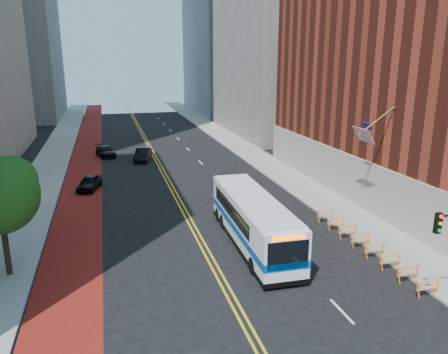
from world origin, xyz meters
TOP-DOWN VIEW (x-y plane):
  - ground at (0.00, 0.00)m, footprint 160.00×160.00m
  - sidewalk_left at (-12.00, 30.00)m, footprint 4.00×140.00m
  - sidewalk_right at (12.00, 30.00)m, footprint 4.00×140.00m
  - bus_lane_paint at (-8.10, 30.00)m, footprint 3.60×140.00m
  - center_line_inner at (-0.18, 30.00)m, footprint 0.14×140.00m
  - center_line_outer at (0.18, 30.00)m, footprint 0.14×140.00m
  - lane_dashes at (4.80, 38.00)m, footprint 0.14×98.20m
  - midrise_right_near at (23.00, 48.00)m, footprint 18.00×26.00m
  - construction_barriers at (9.60, 3.42)m, footprint 1.42×10.91m
  - street_tree at (-11.24, 6.04)m, footprint 4.20×4.20m
  - transit_bus at (3.17, 6.61)m, footprint 2.89×11.96m
  - car_a at (-7.39, 22.20)m, footprint 2.60×4.13m
  - car_b at (-1.58, 32.84)m, footprint 2.61×4.67m
  - car_c at (-5.85, 36.30)m, footprint 2.73×4.69m

SIDE VIEW (x-z plane):
  - ground at x=0.00m, z-range 0.00..0.00m
  - center_line_inner at x=-0.18m, z-range 0.00..0.01m
  - center_line_outer at x=0.18m, z-range 0.00..0.01m
  - bus_lane_paint at x=-8.10m, z-range 0.00..0.01m
  - lane_dashes at x=4.80m, z-range 0.00..0.01m
  - sidewalk_left at x=-12.00m, z-range 0.00..0.15m
  - sidewalk_right at x=12.00m, z-range 0.00..0.15m
  - car_c at x=-5.85m, z-range 0.00..1.28m
  - car_a at x=-7.39m, z-range 0.00..1.31m
  - construction_barriers at x=9.60m, z-range 0.17..1.18m
  - car_b at x=-1.58m, z-range 0.00..1.46m
  - transit_bus at x=3.17m, z-range 0.07..3.34m
  - street_tree at x=-11.24m, z-range 1.56..8.26m
  - midrise_right_near at x=23.00m, z-range 0.00..40.00m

